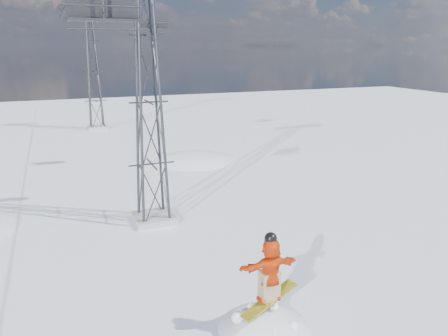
{
  "coord_description": "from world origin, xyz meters",
  "views": [
    {
      "loc": [
        -3.05,
        -10.68,
        7.83
      ],
      "look_at": [
        2.26,
        2.87,
        3.75
      ],
      "focal_mm": 35.0,
      "sensor_mm": 36.0,
      "label": 1
    }
  ],
  "objects": [
    {
      "name": "ground",
      "position": [
        0.0,
        0.0,
        0.0
      ],
      "size": [
        120.0,
        120.0,
        0.0
      ],
      "primitive_type": "plane",
      "color": "white",
      "rests_on": "ground"
    },
    {
      "name": "snow_terrain",
      "position": [
        -4.77,
        21.24,
        -9.59
      ],
      "size": [
        39.0,
        37.0,
        22.0
      ],
      "color": "white",
      "rests_on": "ground"
    },
    {
      "name": "lift_tower_near",
      "position": [
        0.8,
        8.0,
        5.47
      ],
      "size": [
        5.2,
        1.8,
        11.43
      ],
      "color": "#999999",
      "rests_on": "ground"
    },
    {
      "name": "lift_tower_far",
      "position": [
        0.8,
        33.0,
        5.47
      ],
      "size": [
        5.2,
        1.8,
        11.43
      ],
      "color": "#999999",
      "rests_on": "ground"
    },
    {
      "name": "lift_chair_near",
      "position": [
        -1.4,
        3.17,
        8.78
      ],
      "size": [
        2.09,
        0.6,
        2.59
      ],
      "color": "black",
      "rests_on": "ground"
    },
    {
      "name": "lift_chair_mid",
      "position": [
        3.0,
        16.4,
        9.04
      ],
      "size": [
        1.83,
        0.53,
        2.27
      ],
      "color": "black",
      "rests_on": "ground"
    }
  ]
}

